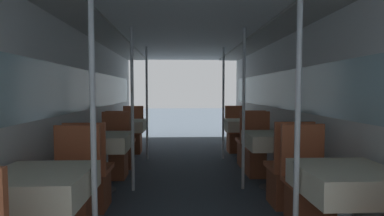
{
  "coord_description": "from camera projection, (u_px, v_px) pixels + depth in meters",
  "views": [
    {
      "loc": [
        -0.13,
        -1.37,
        1.28
      ],
      "look_at": [
        0.06,
        2.82,
        1.03
      ],
      "focal_mm": 28.0,
      "sensor_mm": 36.0,
      "label": 1
    }
  ],
  "objects": [
    {
      "name": "wall_left",
      "position": [
        77.0,
        106.0,
        4.0
      ],
      "size": [
        0.05,
        8.16,
        2.08
      ],
      "color": "silver",
      "rests_on": "ground_plane"
    },
    {
      "name": "wall_right",
      "position": [
        295.0,
        106.0,
        4.13
      ],
      "size": [
        0.05,
        8.16,
        2.08
      ],
      "color": "silver",
      "rests_on": "ground_plane"
    },
    {
      "name": "ceiling_panel",
      "position": [
        188.0,
        28.0,
        4.0
      ],
      "size": [
        2.97,
        8.16,
        0.07
      ],
      "color": "silver",
      "rests_on": "wall_left"
    },
    {
      "name": "dining_table_left_0",
      "position": [
        40.0,
        189.0,
        2.05
      ],
      "size": [
        0.65,
        0.65,
        0.73
      ],
      "color": "#4C4C51",
      "rests_on": "ground_plane"
    },
    {
      "name": "chair_left_far_0",
      "position": [
        72.0,
        201.0,
        2.67
      ],
      "size": [
        0.42,
        0.42,
        0.96
      ],
      "rotation": [
        0.0,
        0.0,
        3.14
      ],
      "color": "brown",
      "rests_on": "ground_plane"
    },
    {
      "name": "support_pole_left_0",
      "position": [
        93.0,
        126.0,
        2.04
      ],
      "size": [
        0.04,
        0.04,
        2.08
      ],
      "color": "silver",
      "rests_on": "ground_plane"
    },
    {
      "name": "dining_table_left_1",
      "position": [
        104.0,
        144.0,
        3.79
      ],
      "size": [
        0.65,
        0.65,
        0.73
      ],
      "color": "#4C4C51",
      "rests_on": "ground_plane"
    },
    {
      "name": "chair_left_near_1",
      "position": [
        90.0,
        183.0,
        3.2
      ],
      "size": [
        0.42,
        0.42,
        0.96
      ],
      "color": "brown",
      "rests_on": "ground_plane"
    },
    {
      "name": "chair_left_far_1",
      "position": [
        114.0,
        157.0,
        4.41
      ],
      "size": [
        0.42,
        0.42,
        0.96
      ],
      "rotation": [
        0.0,
        0.0,
        3.14
      ],
      "color": "brown",
      "rests_on": "ground_plane"
    },
    {
      "name": "support_pole_left_1",
      "position": [
        132.0,
        110.0,
        3.78
      ],
      "size": [
        0.04,
        0.04,
        2.08
      ],
      "color": "silver",
      "rests_on": "ground_plane"
    },
    {
      "name": "dining_table_left_2",
      "position": [
        127.0,
        127.0,
        5.53
      ],
      "size": [
        0.65,
        0.65,
        0.73
      ],
      "color": "#4C4C51",
      "rests_on": "ground_plane"
    },
    {
      "name": "chair_left_near_2",
      "position": [
        121.0,
        150.0,
        4.94
      ],
      "size": [
        0.42,
        0.42,
        0.96
      ],
      "color": "brown",
      "rests_on": "ground_plane"
    },
    {
      "name": "chair_left_far_2",
      "position": [
        132.0,
        138.0,
        6.15
      ],
      "size": [
        0.42,
        0.42,
        0.96
      ],
      "rotation": [
        0.0,
        0.0,
        3.14
      ],
      "color": "brown",
      "rests_on": "ground_plane"
    },
    {
      "name": "support_pole_left_2",
      "position": [
        147.0,
        104.0,
        5.52
      ],
      "size": [
        0.04,
        0.04,
        2.08
      ],
      "color": "silver",
      "rests_on": "ground_plane"
    },
    {
      "name": "dining_table_right_0",
      "position": [
        346.0,
        184.0,
        2.15
      ],
      "size": [
        0.65,
        0.65,
        0.73
      ],
      "color": "#4C4C51",
      "rests_on": "ground_plane"
    },
    {
      "name": "chair_right_far_0",
      "position": [
        309.0,
        197.0,
        2.77
      ],
      "size": [
        0.42,
        0.42,
        0.96
      ],
      "rotation": [
        0.0,
        0.0,
        3.14
      ],
      "color": "brown",
      "rests_on": "ground_plane"
    },
    {
      "name": "support_pole_right_0",
      "position": [
        298.0,
        125.0,
        2.11
      ],
      "size": [
        0.04,
        0.04,
        2.08
      ],
      "color": "silver",
      "rests_on": "ground_plane"
    },
    {
      "name": "dining_table_right_1",
      "position": [
        271.0,
        142.0,
        3.89
      ],
      "size": [
        0.65,
        0.65,
        0.73
      ],
      "color": "#4C4C51",
      "rests_on": "ground_plane"
    },
    {
      "name": "chair_right_near_1",
      "position": [
        288.0,
        180.0,
        3.3
      ],
      "size": [
        0.42,
        0.42,
        0.96
      ],
      "color": "brown",
      "rests_on": "ground_plane"
    },
    {
      "name": "chair_right_far_1",
      "position": [
        258.0,
        156.0,
        4.51
      ],
      "size": [
        0.42,
        0.42,
        0.96
      ],
      "rotation": [
        0.0,
        0.0,
        3.14
      ],
      "color": "brown",
      "rests_on": "ground_plane"
    },
    {
      "name": "support_pole_right_1",
      "position": [
        244.0,
        109.0,
        3.84
      ],
      "size": [
        0.04,
        0.04,
        2.08
      ],
      "color": "silver",
      "rests_on": "ground_plane"
    },
    {
      "name": "dining_table_right_2",
      "position": [
        243.0,
        126.0,
        5.62
      ],
      "size": [
        0.65,
        0.65,
        0.73
      ],
      "color": "#4C4C51",
      "rests_on": "ground_plane"
    },
    {
      "name": "chair_right_near_2",
      "position": [
        250.0,
        149.0,
        5.04
      ],
      "size": [
        0.42,
        0.42,
        0.96
      ],
      "color": "brown",
      "rests_on": "ground_plane"
    },
    {
      "name": "chair_right_far_2",
      "position": [
        236.0,
        138.0,
        6.25
      ],
      "size": [
        0.42,
        0.42,
        0.96
      ],
      "rotation": [
        0.0,
        0.0,
        3.14
      ],
      "color": "brown",
      "rests_on": "ground_plane"
    },
    {
      "name": "support_pole_right_2",
      "position": [
        223.0,
        103.0,
        5.58
      ],
      "size": [
        0.04,
        0.04,
        2.08
      ],
      "color": "silver",
      "rests_on": "ground_plane"
    }
  ]
}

